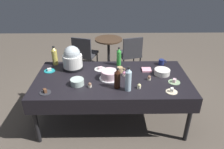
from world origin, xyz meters
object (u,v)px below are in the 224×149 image
at_px(dessert_plate_cream, 172,91).
at_px(dessert_plate_white, 100,69).
at_px(glass_salad_bowl, 77,82).
at_px(round_cafe_table, 109,48).
at_px(potluck_table, 112,81).
at_px(cupcake_vanilla, 124,74).
at_px(cupcake_rose, 90,85).
at_px(soda_bottle_ginger_ale, 55,56).
at_px(frosted_layer_cake, 109,75).
at_px(coffee_mug_navy, 161,62).
at_px(soda_bottle_cola, 117,79).
at_px(maroon_chair_left, 84,52).
at_px(maroon_chair_right, 130,52).
at_px(soda_bottle_lime_soda, 119,57).
at_px(cupcake_berry, 149,78).
at_px(slow_cooker, 72,59).
at_px(dessert_plate_charcoal, 45,92).
at_px(soda_bottle_water, 128,80).
at_px(cupcake_cocoa, 139,86).
at_px(coffee_mug_tan, 120,70).
at_px(dessert_plate_teal, 50,70).
at_px(dessert_plate_sage, 174,82).
at_px(ceramic_snack_bowl, 162,72).

xyz_separation_m(dessert_plate_cream, dessert_plate_white, (-0.93, 0.65, -0.00)).
distance_m(glass_salad_bowl, round_cafe_table, 2.04).
xyz_separation_m(potluck_table, cupcake_vanilla, (0.18, 0.05, 0.09)).
xyz_separation_m(cupcake_rose, soda_bottle_ginger_ale, (-0.61, 0.71, 0.11)).
bearing_deg(frosted_layer_cake, dessert_plate_cream, -24.53).
bearing_deg(coffee_mug_navy, soda_bottle_cola, -136.94).
bearing_deg(potluck_table, maroon_chair_left, 110.05).
bearing_deg(soda_bottle_ginger_ale, maroon_chair_right, 39.98).
bearing_deg(potluck_table, soda_bottle_lime_soda, 74.60).
bearing_deg(cupcake_berry, slow_cooker, 161.89).
relative_size(frosted_layer_cake, soda_bottle_ginger_ale, 0.93).
bearing_deg(dessert_plate_cream, dessert_plate_charcoal, 179.84).
bearing_deg(coffee_mug_navy, dessert_plate_cream, -93.20).
distance_m(soda_bottle_ginger_ale, round_cafe_table, 1.63).
relative_size(soda_bottle_water, soda_bottle_lime_soda, 1.12).
relative_size(cupcake_rose, maroon_chair_left, 0.08).
xyz_separation_m(glass_salad_bowl, soda_bottle_water, (0.67, -0.15, 0.11)).
bearing_deg(cupcake_cocoa, soda_bottle_water, -164.46).
height_order(cupcake_cocoa, cupcake_vanilla, same).
relative_size(slow_cooker, soda_bottle_cola, 1.30).
bearing_deg(coffee_mug_tan, maroon_chair_right, 78.11).
height_order(coffee_mug_navy, round_cafe_table, coffee_mug_navy).
xyz_separation_m(slow_cooker, coffee_mug_navy, (1.40, 0.13, -0.13)).
bearing_deg(slow_cooker, cupcake_berry, -18.11).
height_order(potluck_table, glass_salad_bowl, glass_salad_bowl).
bearing_deg(dessert_plate_teal, dessert_plate_sage, -11.47).
bearing_deg(maroon_chair_left, frosted_layer_cake, -71.44).
relative_size(dessert_plate_cream, coffee_mug_navy, 1.17).
xyz_separation_m(cupcake_rose, round_cafe_table, (0.25, 2.04, -0.28)).
xyz_separation_m(dessert_plate_sage, coffee_mug_navy, (-0.05, 0.57, 0.03)).
bearing_deg(potluck_table, dessert_plate_charcoal, -155.75).
relative_size(dessert_plate_teal, maroon_chair_right, 0.19).
bearing_deg(cupcake_berry, cupcake_rose, -167.69).
bearing_deg(cupcake_berry, dessert_plate_sage, -12.72).
bearing_deg(maroon_chair_right, coffee_mug_tan, -101.89).
height_order(dessert_plate_sage, dessert_plate_teal, dessert_plate_sage).
height_order(soda_bottle_water, soda_bottle_lime_soda, soda_bottle_water).
height_order(frosted_layer_cake, coffee_mug_tan, frosted_layer_cake).
xyz_separation_m(dessert_plate_cream, soda_bottle_lime_soda, (-0.64, 0.81, 0.12)).
bearing_deg(maroon_chair_left, dessert_plate_sage, -50.27).
relative_size(frosted_layer_cake, soda_bottle_cola, 1.00).
xyz_separation_m(soda_bottle_ginger_ale, soda_bottle_cola, (0.97, -0.72, -0.01)).
height_order(frosted_layer_cake, maroon_chair_right, frosted_layer_cake).
xyz_separation_m(slow_cooker, cupcake_vanilla, (0.78, -0.24, -0.14)).
distance_m(dessert_plate_charcoal, coffee_mug_navy, 1.84).
xyz_separation_m(glass_salad_bowl, soda_bottle_ginger_ale, (-0.43, 0.64, 0.10)).
relative_size(dessert_plate_cream, dessert_plate_sage, 0.90).
relative_size(potluck_table, soda_bottle_ginger_ale, 7.15).
bearing_deg(ceramic_snack_bowl, cupcake_berry, -142.84).
bearing_deg(maroon_chair_right, dessert_plate_white, -114.53).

